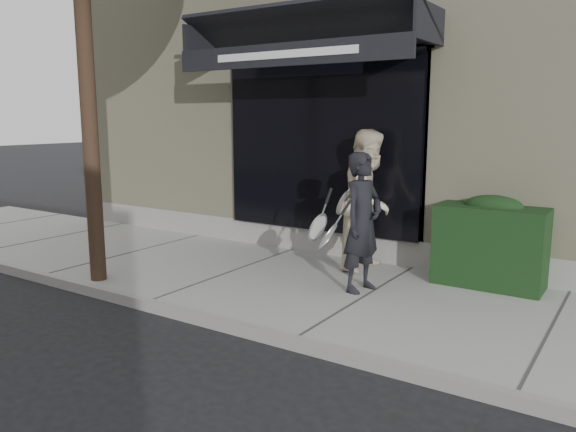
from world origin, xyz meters
The scene contains 7 objects.
ground centered at (0.00, 0.00, 0.00)m, with size 80.00×80.00×0.00m, color black.
sidewalk centered at (0.00, 0.00, 0.06)m, with size 20.00×3.00×0.12m, color #A0A09B.
curb centered at (0.00, -1.55, 0.07)m, with size 20.00×0.10×0.14m, color gray.
building_facade centered at (-0.01, 4.96, 2.74)m, with size 14.30×8.04×5.64m.
hedge centered at (1.10, 1.25, 0.66)m, with size 1.30×0.70×1.14m.
pedestrian_front centered at (-0.15, 0.15, 0.96)m, with size 0.78×0.88×1.68m.
pedestrian_back centered at (-0.50, 1.10, 1.08)m, with size 0.78×0.98×1.92m.
Camera 1 is at (2.72, -5.83, 2.20)m, focal length 35.00 mm.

